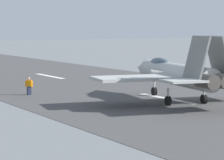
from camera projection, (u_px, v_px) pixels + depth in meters
ground_plane at (166, 99)px, 48.09m from camera, size 400.00×400.00×0.00m
runway_strip at (166, 98)px, 48.07m from camera, size 240.00×26.00×0.02m
fighter_jet at (177, 74)px, 45.65m from camera, size 16.37×15.11×5.57m
crew_person at (29, 86)px, 50.44m from camera, size 0.48×0.59×1.65m
marker_cone_far at (145, 72)px, 72.83m from camera, size 0.44×0.44×0.55m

